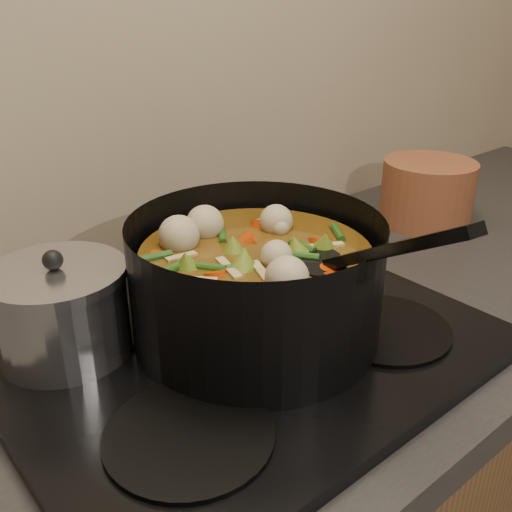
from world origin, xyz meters
TOP-DOWN VIEW (x-y plane):
  - stovetop at (0.00, 1.93)m, footprint 0.62×0.54m
  - stockpot at (0.02, 1.91)m, footprint 0.41×0.49m
  - saucepan at (-0.19, 2.03)m, footprint 0.17×0.17m
  - terracotta_crock at (0.58, 2.03)m, footprint 0.24×0.24m

SIDE VIEW (x-z plane):
  - stovetop at x=0.00m, z-range 0.91..0.93m
  - terracotta_crock at x=0.58m, z-range 0.91..1.04m
  - saucepan at x=-0.19m, z-range 0.92..1.06m
  - stockpot at x=0.02m, z-range 0.89..1.13m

